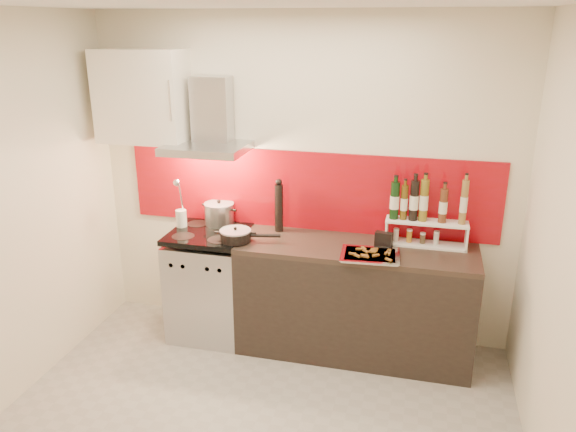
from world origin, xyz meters
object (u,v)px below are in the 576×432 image
(stock_pot, at_px, (219,214))
(range_stove, at_px, (211,284))
(counter, at_px, (355,299))
(pepper_mill, at_px, (279,206))
(baking_tray, at_px, (370,255))
(saute_pan, at_px, (237,235))

(stock_pot, bearing_deg, range_stove, -98.05)
(counter, distance_m, pepper_mill, 0.95)
(pepper_mill, height_order, baking_tray, pepper_mill)
(range_stove, relative_size, baking_tray, 2.07)
(stock_pot, height_order, pepper_mill, pepper_mill)
(counter, relative_size, saute_pan, 3.87)
(range_stove, bearing_deg, baking_tray, -7.66)
(stock_pot, xyz_separation_m, baking_tray, (1.29, -0.37, -0.09))
(stock_pot, relative_size, baking_tray, 0.56)
(range_stove, xyz_separation_m, pepper_mill, (0.54, 0.18, 0.67))
(range_stove, height_order, counter, range_stove)
(stock_pot, bearing_deg, saute_pan, -51.18)
(pepper_mill, relative_size, baking_tray, 0.99)
(range_stove, height_order, pepper_mill, pepper_mill)
(counter, relative_size, stock_pot, 7.25)
(counter, distance_m, baking_tray, 0.51)
(counter, distance_m, stock_pot, 1.31)
(saute_pan, xyz_separation_m, baking_tray, (1.03, -0.05, -0.04))
(range_stove, relative_size, counter, 0.51)
(counter, bearing_deg, pepper_mill, 164.80)
(stock_pot, xyz_separation_m, pepper_mill, (0.52, -0.01, 0.11))
(stock_pot, relative_size, pepper_mill, 0.57)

